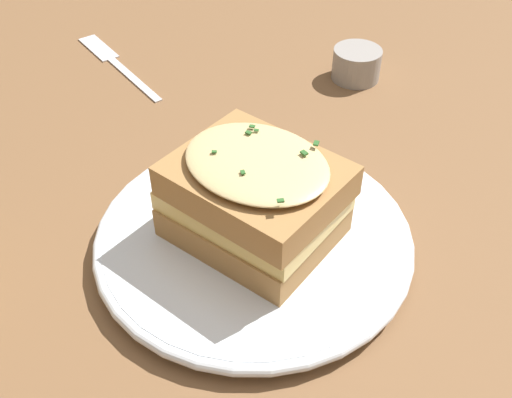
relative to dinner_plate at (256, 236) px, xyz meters
The scene contains 5 objects.
ground_plane 0.03m from the dinner_plate, 96.51° to the right, with size 2.40×2.40×0.00m, color brown.
dinner_plate is the anchor object (origin of this frame).
sandwich 0.05m from the dinner_plate, 59.03° to the right, with size 0.11×0.13×0.08m.
fork 0.35m from the dinner_plate, 69.35° to the left, with size 0.06×0.18×0.00m.
condiment_pot 0.29m from the dinner_plate, 16.44° to the left, with size 0.05×0.05×0.04m, color gray.
Camera 1 is at (-0.26, -0.19, 0.36)m, focal length 42.00 mm.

